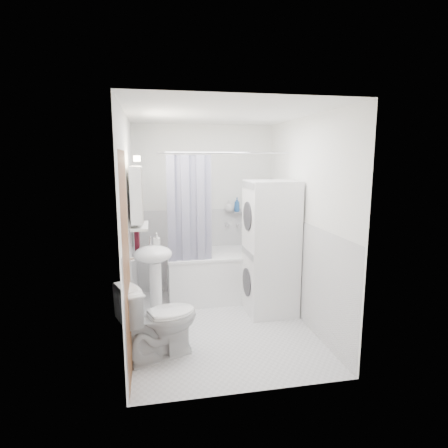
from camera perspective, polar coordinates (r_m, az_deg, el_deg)
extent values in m
plane|color=silver|center=(4.55, -0.45, -15.16)|extent=(2.60, 2.60, 0.00)
plane|color=white|center=(5.45, -2.99, 2.26)|extent=(2.00, 0.00, 2.00)
plane|color=white|center=(2.94, 4.21, -4.49)|extent=(2.00, 0.00, 2.00)
plane|color=white|center=(4.12, -14.28, -0.57)|extent=(0.00, 2.60, 2.60)
plane|color=white|center=(4.47, 12.23, 0.33)|extent=(0.00, 2.60, 2.60)
plane|color=white|center=(4.14, -0.49, 16.47)|extent=(2.60, 2.60, 0.00)
plane|color=silver|center=(5.55, -2.91, -3.91)|extent=(1.98, 0.00, 1.98)
plane|color=silver|center=(4.27, -13.76, -8.52)|extent=(0.00, 2.58, 2.58)
plane|color=silver|center=(4.60, 11.82, -7.06)|extent=(0.00, 2.58, 2.58)
plane|color=brown|center=(3.31, -14.58, -6.74)|extent=(0.00, 2.00, 2.00)
cylinder|color=silver|center=(3.62, -13.81, -5.23)|extent=(0.04, 0.04, 0.04)
cube|color=white|center=(5.33, 0.63, -7.77)|extent=(1.68, 0.78, 0.62)
cube|color=white|center=(5.24, 0.64, -4.40)|extent=(1.70, 0.80, 0.03)
cube|color=silver|center=(5.27, 0.64, -5.62)|extent=(1.50, 0.60, 0.20)
cylinder|color=silver|center=(5.52, 1.99, -0.09)|extent=(0.04, 0.12, 0.04)
cylinder|color=silver|center=(4.74, 1.53, 10.80)|extent=(1.88, 0.02, 0.02)
cube|color=#151343|center=(4.68, -8.00, 1.51)|extent=(0.10, 0.02, 1.45)
cube|color=#151343|center=(4.69, -6.90, 1.54)|extent=(0.10, 0.02, 1.45)
cube|color=#151343|center=(4.69, -5.80, 1.58)|extent=(0.10, 0.02, 1.45)
cube|color=#151343|center=(4.70, -4.71, 1.61)|extent=(0.10, 0.02, 1.45)
cube|color=#151343|center=(4.71, -3.62, 1.64)|extent=(0.10, 0.02, 1.45)
cube|color=#151343|center=(4.72, -2.54, 1.67)|extent=(0.10, 0.02, 1.45)
ellipsoid|color=white|center=(4.36, -10.80, -4.56)|extent=(0.44, 0.37, 0.20)
cylinder|color=white|center=(4.51, -10.34, -10.41)|extent=(0.14, 0.14, 0.75)
cylinder|color=silver|center=(4.47, -11.12, -2.63)|extent=(0.03, 0.03, 0.14)
cylinder|color=silver|center=(4.42, -11.14, -1.98)|extent=(0.02, 0.10, 0.02)
cube|color=white|center=(4.17, -13.17, 4.45)|extent=(0.12, 0.50, 0.60)
cube|color=white|center=(4.16, -12.28, 4.49)|extent=(0.01, 0.47, 0.57)
cube|color=#FFEABF|center=(4.15, -13.10, 9.69)|extent=(0.06, 0.45, 0.06)
cube|color=silver|center=(4.21, -12.71, -0.28)|extent=(0.18, 0.54, 0.02)
cube|color=silver|center=(5.49, 2.53, 1.80)|extent=(0.22, 0.06, 0.02)
cube|color=#4C1020|center=(4.59, -13.25, 1.50)|extent=(0.05, 0.36, 0.84)
cube|color=#4C1020|center=(4.55, -13.06, 6.36)|extent=(0.03, 0.31, 0.08)
cylinder|color=silver|center=(4.55, -13.59, 6.85)|extent=(0.02, 0.04, 0.02)
cube|color=white|center=(4.81, 6.99, -8.47)|extent=(0.59, 0.59, 0.83)
cylinder|color=#2D2D33|center=(4.73, 3.50, -8.83)|extent=(0.02, 0.35, 0.35)
cube|color=gray|center=(4.62, 3.56, -4.43)|extent=(0.01, 0.53, 0.08)
cube|color=white|center=(4.61, 7.21, 1.40)|extent=(0.59, 0.59, 0.83)
cylinder|color=#2D2D33|center=(4.53, 3.61, 1.20)|extent=(0.02, 0.35, 0.35)
cube|color=gray|center=(4.49, 3.68, 5.94)|extent=(0.01, 0.53, 0.08)
imported|color=white|center=(3.82, -9.86, -14.16)|extent=(0.88, 0.68, 0.76)
imported|color=gray|center=(4.41, -10.19, -3.06)|extent=(0.08, 0.17, 0.08)
imported|color=gray|center=(4.06, -12.79, 0.01)|extent=(0.07, 0.18, 0.07)
imported|color=gray|center=(4.32, -12.70, 0.82)|extent=(0.10, 0.09, 0.10)
imported|color=gray|center=(5.45, 0.75, 2.54)|extent=(0.13, 0.17, 0.13)
imported|color=#245391|center=(5.47, 1.98, 2.31)|extent=(0.08, 0.21, 0.08)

